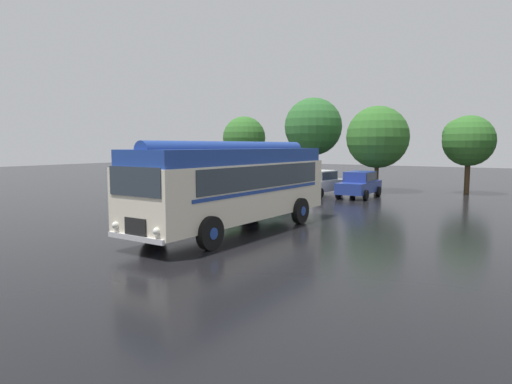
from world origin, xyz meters
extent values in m
plane|color=black|center=(0.00, 0.00, 0.00)|extent=(120.00, 120.00, 0.00)
cube|color=silver|center=(0.67, -0.45, 1.60)|extent=(2.77, 10.06, 2.10)
cube|color=#1E3D93|center=(0.67, -0.45, 2.93)|extent=(2.57, 9.86, 0.56)
cylinder|color=#1E3D93|center=(0.67, -0.45, 3.19)|extent=(0.86, 9.51, 0.60)
cube|color=#2D3842|center=(1.94, -0.19, 2.17)|extent=(0.26, 8.00, 0.84)
cube|color=#2D3842|center=(-0.59, -0.12, 2.17)|extent=(0.26, 8.00, 0.84)
cube|color=#1E3D93|center=(1.94, -0.29, 1.63)|extent=(0.25, 8.20, 0.12)
cube|color=#1E3D93|center=(-0.59, -0.22, 1.63)|extent=(0.25, 8.20, 0.12)
cube|color=#2D3842|center=(0.53, -5.47, 2.27)|extent=(2.20, 0.10, 0.88)
cube|color=black|center=(0.53, -5.47, 0.90)|extent=(0.90, 0.08, 0.56)
cube|color=silver|center=(0.53, -5.49, 0.57)|extent=(2.38, 0.17, 0.16)
sphere|color=white|center=(1.43, -5.51, 0.87)|extent=(0.22, 0.22, 0.22)
sphere|color=white|center=(-0.37, -5.46, 0.87)|extent=(0.22, 0.22, 0.22)
cylinder|color=black|center=(1.88, -3.59, 0.55)|extent=(0.31, 1.11, 1.10)
cylinder|color=#1E3D93|center=(1.88, -3.59, 0.55)|extent=(0.33, 0.39, 0.39)
cylinder|color=black|center=(-0.72, -3.52, 0.55)|extent=(0.31, 1.11, 1.10)
cylinder|color=#1E3D93|center=(-0.72, -3.52, 0.55)|extent=(0.33, 0.39, 0.39)
cylinder|color=black|center=(2.05, 2.41, 0.55)|extent=(0.31, 1.11, 1.10)
cylinder|color=#1E3D93|center=(2.05, 2.41, 0.55)|extent=(0.33, 0.39, 0.39)
cylinder|color=black|center=(-0.55, 2.48, 0.55)|extent=(0.31, 1.11, 1.10)
cylinder|color=#1E3D93|center=(-0.55, 2.48, 0.55)|extent=(0.33, 0.39, 0.39)
cube|color=#144C28|center=(-4.62, 12.71, 0.67)|extent=(2.02, 4.32, 0.70)
cube|color=#144C28|center=(-4.60, 12.86, 1.34)|extent=(1.66, 2.29, 0.64)
cube|color=#2D3842|center=(-3.85, 12.80, 1.34)|extent=(0.17, 1.93, 0.50)
cube|color=#2D3842|center=(-5.36, 12.91, 1.34)|extent=(0.17, 1.93, 0.50)
cylinder|color=black|center=(-3.84, 11.34, 0.32)|extent=(0.25, 0.65, 0.64)
cylinder|color=black|center=(-5.59, 11.48, 0.32)|extent=(0.25, 0.65, 0.64)
cylinder|color=black|center=(-3.64, 13.94, 0.32)|extent=(0.25, 0.65, 0.64)
cylinder|color=black|center=(-5.39, 14.07, 0.32)|extent=(0.25, 0.65, 0.64)
cube|color=silver|center=(-1.87, 12.83, 0.67)|extent=(2.15, 4.36, 0.70)
cube|color=silver|center=(-1.86, 12.98, 1.34)|extent=(1.73, 2.33, 0.64)
cube|color=#2D3842|center=(-1.10, 12.90, 1.34)|extent=(0.24, 1.92, 0.50)
cube|color=#2D3842|center=(-2.61, 13.06, 1.34)|extent=(0.24, 1.92, 0.50)
cylinder|color=black|center=(-1.14, 11.44, 0.32)|extent=(0.27, 0.66, 0.64)
cylinder|color=black|center=(-2.89, 11.63, 0.32)|extent=(0.27, 0.66, 0.64)
cylinder|color=black|center=(-0.86, 14.03, 0.32)|extent=(0.27, 0.66, 0.64)
cylinder|color=black|center=(-2.61, 14.22, 0.32)|extent=(0.27, 0.66, 0.64)
cube|color=navy|center=(0.79, 13.17, 0.67)|extent=(1.76, 4.22, 0.70)
cube|color=navy|center=(0.78, 13.32, 1.34)|extent=(1.53, 2.21, 0.64)
cube|color=#2D3842|center=(1.54, 13.33, 1.34)|extent=(0.05, 1.93, 0.50)
cube|color=#2D3842|center=(0.03, 13.31, 1.34)|extent=(0.05, 1.93, 0.50)
cylinder|color=black|center=(1.69, 11.88, 0.32)|extent=(0.21, 0.64, 0.64)
cylinder|color=black|center=(-0.07, 11.86, 0.32)|extent=(0.21, 0.64, 0.64)
cylinder|color=black|center=(1.65, 14.49, 0.32)|extent=(0.21, 0.64, 0.64)
cylinder|color=black|center=(-0.11, 14.46, 0.32)|extent=(0.21, 0.64, 0.64)
cube|color=#B2B7BC|center=(-7.44, 14.09, 1.45)|extent=(2.35, 4.11, 2.10)
cube|color=gray|center=(-7.70, 11.20, 1.20)|extent=(2.05, 1.90, 1.60)
cube|color=#2D3842|center=(-7.78, 10.33, 1.48)|extent=(1.70, 0.18, 0.72)
cylinder|color=black|center=(-6.66, 11.17, 0.40)|extent=(0.31, 0.82, 0.80)
cylinder|color=black|center=(-8.73, 11.35, 0.40)|extent=(0.31, 0.82, 0.80)
cylinder|color=black|center=(-6.34, 14.72, 0.40)|extent=(0.31, 0.82, 0.80)
cylinder|color=black|center=(-8.41, 14.91, 0.40)|extent=(0.31, 0.82, 0.80)
cylinder|color=#4C3823|center=(-11.57, 18.37, 1.29)|extent=(0.36, 0.36, 2.57)
sphere|color=#336B28|center=(-11.57, 18.37, 3.97)|extent=(3.73, 3.73, 3.73)
sphere|color=#336B28|center=(-11.25, 18.40, 3.78)|extent=(2.68, 2.68, 2.68)
cylinder|color=#4C3823|center=(-5.18, 18.87, 1.55)|extent=(0.34, 0.34, 3.09)
sphere|color=#2D662D|center=(-5.18, 18.87, 4.83)|extent=(4.62, 4.62, 4.62)
sphere|color=#2D662D|center=(-5.37, 19.07, 5.01)|extent=(3.23, 3.23, 3.23)
cylinder|color=#4C3823|center=(0.54, 17.48, 1.12)|extent=(0.30, 0.30, 2.25)
sphere|color=#336B28|center=(0.54, 17.48, 3.92)|extent=(4.44, 4.44, 4.44)
sphere|color=#336B28|center=(0.05, 17.23, 3.73)|extent=(2.76, 2.76, 2.76)
cylinder|color=#4C3823|center=(6.30, 19.21, 1.17)|extent=(0.36, 0.36, 2.35)
sphere|color=#336B28|center=(6.30, 19.21, 3.64)|extent=(3.45, 3.45, 3.45)
sphere|color=#336B28|center=(5.72, 19.20, 4.00)|extent=(2.31, 2.31, 2.31)
camera|label=1|loc=(10.79, -14.89, 3.35)|focal=32.00mm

